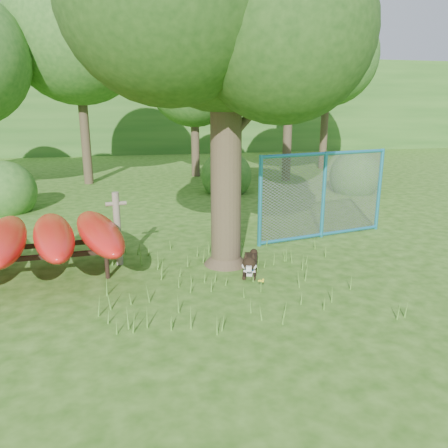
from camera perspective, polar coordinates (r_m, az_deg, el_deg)
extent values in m
plane|color=#255010|center=(7.01, 0.51, -10.57)|extent=(80.00, 80.00, 0.00)
cylinder|color=#3B3020|center=(8.21, 0.26, 9.80)|extent=(0.71, 0.71, 4.54)
cone|color=#3B3020|center=(8.65, 0.24, -3.79)|extent=(1.06, 1.06, 0.45)
sphere|color=#1C3F12|center=(9.40, 6.20, 24.29)|extent=(3.27, 3.27, 3.27)
sphere|color=#1C3F12|center=(7.55, 7.74, 23.69)|extent=(2.90, 2.90, 2.90)
cylinder|color=#3B3020|center=(8.44, 3.66, 14.24)|extent=(1.15, 0.86, 0.97)
cylinder|color=#3B3020|center=(8.15, -3.31, 16.76)|extent=(1.07, 0.43, 0.93)
cylinder|color=#6A614F|center=(8.72, -13.72, -0.64)|extent=(0.15, 0.15, 1.46)
cylinder|color=#6A614F|center=(8.60, -13.93, 2.59)|extent=(0.40, 0.13, 0.08)
cylinder|color=black|center=(8.22, -15.03, -5.25)|extent=(0.08, 0.08, 0.49)
cylinder|color=black|center=(8.87, -15.13, -3.73)|extent=(0.08, 0.08, 0.49)
cube|color=black|center=(8.23, -24.13, -4.09)|extent=(2.96, 0.25, 0.08)
cube|color=black|center=(8.89, -23.54, -2.65)|extent=(2.96, 0.25, 0.08)
ellipsoid|color=red|center=(8.55, -26.63, -1.75)|extent=(1.16, 3.03, 0.47)
ellipsoid|color=red|center=(8.43, -21.37, -1.39)|extent=(1.26, 3.04, 0.47)
ellipsoid|color=red|center=(8.38, -16.01, -1.01)|extent=(1.36, 3.04, 0.47)
cube|color=black|center=(8.41, 3.46, -5.20)|extent=(0.45, 0.72, 0.23)
cube|color=silver|center=(8.14, 3.36, -5.97)|extent=(0.25, 0.20, 0.21)
sphere|color=black|center=(7.91, 3.32, -5.19)|extent=(0.25, 0.25, 0.25)
cube|color=silver|center=(7.82, 3.28, -5.75)|extent=(0.14, 0.16, 0.09)
sphere|color=silver|center=(7.91, 2.75, -5.48)|extent=(0.12, 0.12, 0.12)
sphere|color=silver|center=(7.91, 3.88, -5.52)|extent=(0.12, 0.12, 0.12)
cone|color=black|center=(7.91, 2.86, -4.15)|extent=(0.13, 0.13, 0.12)
cone|color=black|center=(7.90, 3.85, -4.18)|extent=(0.10, 0.11, 0.12)
cylinder|color=black|center=(8.03, 2.68, -6.72)|extent=(0.16, 0.30, 0.07)
cylinder|color=black|center=(8.02, 3.93, -6.76)|extent=(0.16, 0.30, 0.07)
sphere|color=black|center=(8.72, 3.91, -3.76)|extent=(0.16, 0.16, 0.16)
torus|color=blue|center=(8.01, 3.34, -5.38)|extent=(0.25, 0.14, 0.24)
cylinder|color=teal|center=(9.57, 4.74, 2.92)|extent=(0.11, 0.11, 2.03)
cylinder|color=teal|center=(10.48, 12.87, 3.67)|extent=(0.11, 0.11, 2.03)
cylinder|color=teal|center=(11.57, 19.60, 4.24)|extent=(0.11, 0.11, 2.03)
cylinder|color=teal|center=(10.33, 13.19, 8.94)|extent=(3.33, 0.78, 0.08)
cylinder|color=teal|center=(10.71, 12.57, -1.36)|extent=(3.33, 0.78, 0.08)
plane|color=gray|center=(10.48, 12.87, 3.67)|extent=(3.31, 0.70, 3.38)
cylinder|color=#52882C|center=(7.45, 4.86, -8.13)|extent=(0.02, 0.02, 0.20)
sphere|color=yellow|center=(7.41, 4.88, -7.41)|extent=(0.04, 0.04, 0.04)
sphere|color=yellow|center=(7.44, 5.14, -7.25)|extent=(0.04, 0.04, 0.04)
sphere|color=yellow|center=(7.44, 4.58, -7.41)|extent=(0.04, 0.04, 0.04)
sphere|color=yellow|center=(7.39, 5.09, -7.48)|extent=(0.04, 0.04, 0.04)
sphere|color=yellow|center=(7.39, 4.77, -7.41)|extent=(0.04, 0.04, 0.04)
cylinder|color=#3B3020|center=(18.22, -17.86, 13.23)|extent=(0.36, 0.36, 5.25)
sphere|color=#295C1D|center=(18.40, -18.68, 22.58)|extent=(5.20, 5.20, 5.20)
cylinder|color=#3B3020|center=(19.40, -3.80, 11.92)|extent=(0.36, 0.36, 3.85)
sphere|color=#295C1D|center=(19.39, -3.92, 18.42)|extent=(4.00, 4.00, 4.00)
cylinder|color=#3B3020|center=(18.32, 8.34, 13.02)|extent=(0.36, 0.36, 4.76)
sphere|color=#295C1D|center=(18.42, 8.69, 21.50)|extent=(4.80, 4.80, 4.80)
cylinder|color=#3B3020|center=(22.24, 13.02, 13.35)|extent=(0.36, 0.36, 4.90)
sphere|color=#295C1D|center=(22.34, 13.48, 20.54)|extent=(4.60, 4.60, 4.60)
sphere|color=#295C1D|center=(14.44, -26.45, 1.45)|extent=(1.80, 1.80, 1.80)
sphere|color=#295C1D|center=(16.49, 16.59, 3.97)|extent=(1.80, 1.80, 1.80)
sphere|color=#295C1D|center=(15.82, 0.32, 4.16)|extent=(1.80, 1.80, 1.80)
cube|color=#295C1D|center=(34.17, -10.36, 14.96)|extent=(80.00, 12.00, 6.00)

